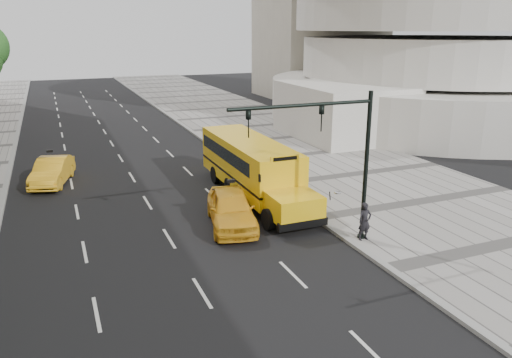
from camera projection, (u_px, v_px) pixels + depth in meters
name	position (u px, v px, depth m)	size (l,w,h in m)	color
ground	(166.00, 200.00, 26.43)	(140.00, 140.00, 0.00)	black
sidewalk_museum	(358.00, 174.00, 30.79)	(12.00, 140.00, 0.15)	#989490
curb_museum	(270.00, 186.00, 28.60)	(0.30, 140.00, 0.15)	gray
school_bus	(251.00, 164.00, 26.79)	(2.96, 11.56, 3.19)	yellow
taxi_near	(231.00, 209.00, 22.80)	(1.98, 4.91, 1.67)	gold
taxi_far	(52.00, 171.00, 29.01)	(1.61, 4.62, 1.52)	gold
pedestrian	(365.00, 221.00, 20.95)	(0.60, 0.39, 1.65)	black
traffic_signal	(337.00, 151.00, 19.74)	(6.18, 0.36, 6.40)	black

